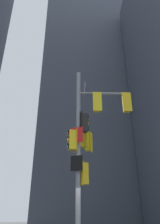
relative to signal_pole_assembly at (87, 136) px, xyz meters
The scene contains 2 objects.
building_mid_block 31.97m from the signal_pole_assembly, 87.56° to the left, with size 15.22×15.22×49.41m, color #4C5460.
signal_pole_assembly is the anchor object (origin of this frame).
Camera 1 is at (0.09, -10.49, 1.32)m, focal length 34.96 mm.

